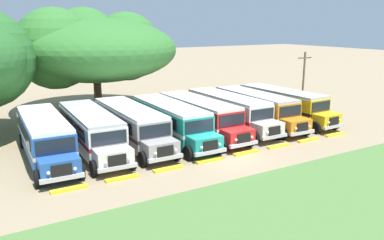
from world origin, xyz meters
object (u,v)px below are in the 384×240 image
at_px(parked_bus_slot_4, 200,115).
at_px(broad_shade_tree, 93,48).
at_px(parked_bus_slot_2, 131,124).
at_px(parked_bus_slot_5, 229,110).
at_px(utility_pole, 303,80).
at_px(parked_bus_slot_3, 171,120).
at_px(parked_bus_slot_0, 45,136).
at_px(parked_bus_slot_6, 256,107).
at_px(parked_bus_slot_7, 283,103).
at_px(parked_bus_slot_1, 91,129).

distance_m(parked_bus_slot_4, broad_shade_tree, 14.66).
bearing_deg(parked_bus_slot_2, parked_bus_slot_5, 91.72).
bearing_deg(parked_bus_slot_5, parked_bus_slot_2, -88.96).
bearing_deg(utility_pole, parked_bus_slot_3, -172.10).
xyz_separation_m(parked_bus_slot_0, parked_bus_slot_5, (15.25, 0.25, 0.00)).
relative_size(parked_bus_slot_0, parked_bus_slot_3, 1.00).
distance_m(parked_bus_slot_6, utility_pole, 8.09).
bearing_deg(utility_pole, parked_bus_slot_4, -171.57).
bearing_deg(parked_bus_slot_6, parked_bus_slot_5, -93.82).
xyz_separation_m(broad_shade_tree, utility_pole, (18.22, -11.04, -3.14)).
height_order(parked_bus_slot_4, utility_pole, utility_pole).
relative_size(parked_bus_slot_2, utility_pole, 1.79).
bearing_deg(broad_shade_tree, parked_bus_slot_0, -120.02).
height_order(parked_bus_slot_0, utility_pole, utility_pole).
height_order(broad_shade_tree, utility_pole, broad_shade_tree).
xyz_separation_m(parked_bus_slot_0, parked_bus_slot_7, (21.32, 0.03, 0.00)).
height_order(parked_bus_slot_7, broad_shade_tree, broad_shade_tree).
height_order(parked_bus_slot_4, parked_bus_slot_5, same).
bearing_deg(parked_bus_slot_4, parked_bus_slot_5, 96.07).
height_order(parked_bus_slot_1, parked_bus_slot_3, same).
relative_size(parked_bus_slot_3, broad_shade_tree, 0.63).
relative_size(parked_bus_slot_7, broad_shade_tree, 0.63).
distance_m(parked_bus_slot_4, utility_pole, 13.89).
xyz_separation_m(parked_bus_slot_5, parked_bus_slot_6, (2.79, -0.27, 0.00)).
bearing_deg(parked_bus_slot_3, parked_bus_slot_1, -92.53).
distance_m(parked_bus_slot_7, utility_pole, 5.06).
bearing_deg(parked_bus_slot_1, parked_bus_slot_6, 91.98).
relative_size(parked_bus_slot_0, parked_bus_slot_1, 1.00).
distance_m(parked_bus_slot_3, broad_shade_tree, 14.28).
xyz_separation_m(parked_bus_slot_4, parked_bus_slot_5, (3.19, 0.36, 0.00)).
bearing_deg(parked_bus_slot_0, parked_bus_slot_4, 91.96).
distance_m(parked_bus_slot_5, parked_bus_slot_7, 6.07).
bearing_deg(parked_bus_slot_0, parked_bus_slot_1, 92.63).
xyz_separation_m(parked_bus_slot_1, broad_shade_tree, (4.36, 12.95, 4.83)).
relative_size(parked_bus_slot_0, parked_bus_slot_4, 1.00).
relative_size(parked_bus_slot_1, parked_bus_slot_3, 1.00).
distance_m(parked_bus_slot_0, broad_shade_tree, 15.72).
relative_size(parked_bus_slot_0, utility_pole, 1.80).
bearing_deg(parked_bus_slot_4, parked_bus_slot_0, -90.96).
distance_m(parked_bus_slot_1, parked_bus_slot_7, 18.19).
xyz_separation_m(parked_bus_slot_0, parked_bus_slot_3, (9.26, -0.37, 0.00)).
height_order(parked_bus_slot_0, parked_bus_slot_3, same).
xyz_separation_m(parked_bus_slot_7, utility_pole, (4.39, 1.88, 1.68)).
bearing_deg(parked_bus_slot_0, parked_bus_slot_6, 92.41).
relative_size(parked_bus_slot_1, parked_bus_slot_6, 1.00).
relative_size(parked_bus_slot_1, parked_bus_slot_7, 1.00).
bearing_deg(parked_bus_slot_5, utility_pole, 98.92).
bearing_deg(parked_bus_slot_5, parked_bus_slot_0, -89.15).
relative_size(parked_bus_slot_4, parked_bus_slot_7, 1.00).
bearing_deg(parked_bus_slot_3, parked_bus_slot_2, -97.08).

